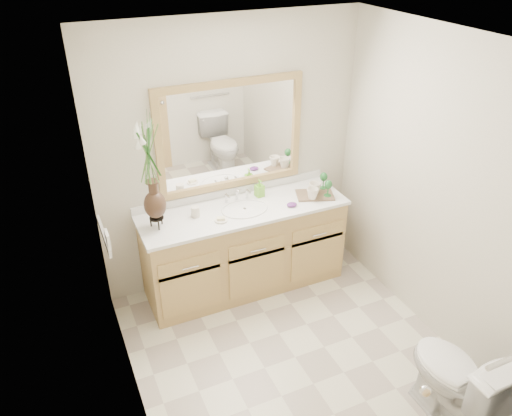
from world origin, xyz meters
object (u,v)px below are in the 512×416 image
flower_vase (150,161)px  tray (315,195)px  soap_bottle (259,189)px  tumbler (195,212)px  toilet (457,380)px

flower_vase → tray: (1.44, -0.07, -0.58)m
soap_bottle → flower_vase: bearing=179.9°
flower_vase → tumbler: bearing=5.0°
flower_vase → soap_bottle: (0.98, 0.14, -0.51)m
toilet → tumbler: tumbler is taller
flower_vase → soap_bottle: size_ratio=5.95×
toilet → flower_vase: 2.65m
tumbler → tray: size_ratio=0.28×
toilet → flower_vase: (-1.46, 1.95, 1.05)m
toilet → soap_bottle: soap_bottle is taller
soap_bottle → tray: soap_bottle is taller
toilet → soap_bottle: (-0.48, 2.08, 0.53)m
tumbler → soap_bottle: (0.64, 0.11, 0.03)m
toilet → tumbler: 2.33m
flower_vase → tray: bearing=-2.7°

